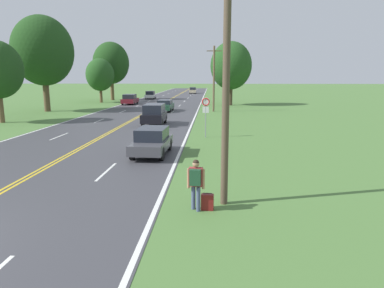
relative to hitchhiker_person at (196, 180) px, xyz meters
name	(u,v)px	position (x,y,z in m)	size (l,w,h in m)	color
hitchhiker_person	(196,180)	(0.00, 0.00, 0.00)	(0.57, 0.43, 1.69)	#475175
suitcase	(207,202)	(0.38, 0.08, -0.77)	(0.42, 0.23, 0.58)	maroon
traffic_sign	(206,107)	(0.06, 13.61, 1.11)	(0.60, 0.10, 2.83)	gray
utility_pole_foreground	(226,78)	(0.94, 0.68, 3.20)	(1.80, 0.24, 8.16)	brown
utility_pole_midground	(214,78)	(0.70, 32.05, 3.06)	(1.80, 0.24, 7.89)	brown
tree_left_verge	(100,75)	(-17.95, 45.92, 3.50)	(4.59, 4.59, 7.19)	brown
tree_behind_sign	(231,66)	(3.28, 41.84, 4.81)	(6.13, 6.13, 9.39)	#473828
tree_right_cluster	(43,51)	(-19.98, 31.09, 6.26)	(7.24, 7.24, 11.49)	brown
tree_far_back	(111,63)	(-17.85, 52.18, 5.62)	(6.48, 6.48, 10.41)	brown
car_dark_grey_sedan_approaching	(152,141)	(-2.80, 7.95, -0.26)	(1.90, 4.10, 1.49)	black
car_black_suv_mid_near	(154,114)	(-4.65, 19.86, -0.06)	(1.91, 4.26, 1.86)	black
car_dark_green_sedan_mid_far	(165,105)	(-5.37, 32.14, -0.31)	(1.84, 4.75, 1.40)	black
car_maroon_sedan_receding	(130,99)	(-12.25, 42.35, -0.24)	(2.00, 4.35, 1.58)	black
car_white_sedan_distant	(150,95)	(-11.43, 55.80, -0.27)	(1.90, 4.39, 1.52)	black
car_champagne_sedan_horizon	(193,90)	(-4.45, 78.14, -0.25)	(1.89, 4.33, 1.56)	black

